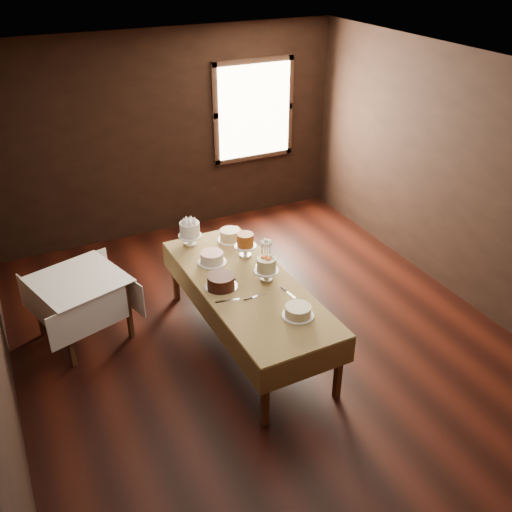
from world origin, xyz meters
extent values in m
cube|color=black|center=(0.00, 0.00, 0.00)|extent=(5.00, 6.00, 0.01)
cube|color=beige|center=(0.00, 0.00, 2.80)|extent=(5.00, 6.00, 0.01)
cube|color=black|center=(0.00, 3.00, 1.40)|extent=(5.00, 0.02, 2.80)
cube|color=black|center=(0.00, -3.00, 1.40)|extent=(5.00, 0.02, 2.80)
cube|color=black|center=(2.50, 0.00, 1.40)|extent=(0.02, 6.00, 2.80)
cube|color=#FFEABF|center=(1.30, 2.94, 1.60)|extent=(1.10, 0.05, 1.30)
cube|color=#452616|center=(-0.53, -1.07, 0.34)|extent=(0.06, 0.06, 0.68)
cube|color=#452616|center=(-0.58, 1.17, 0.34)|extent=(0.06, 0.06, 0.68)
cube|color=#452616|center=(0.24, -1.06, 0.34)|extent=(0.06, 0.06, 0.68)
cube|color=#452616|center=(0.18, 1.19, 0.34)|extent=(0.06, 0.06, 0.68)
cube|color=#452616|center=(-0.17, 0.06, 0.72)|extent=(0.94, 2.38, 0.04)
cube|color=#A1824F|center=(-0.17, 0.06, 0.74)|extent=(1.00, 2.44, 0.01)
cube|color=#452616|center=(-1.92, 0.49, 0.34)|extent=(0.06, 0.06, 0.68)
cube|color=#452616|center=(-2.13, 1.14, 0.34)|extent=(0.06, 0.06, 0.68)
cube|color=#452616|center=(-1.27, 0.70, 0.34)|extent=(0.06, 0.06, 0.68)
cube|color=#452616|center=(-1.47, 1.35, 0.34)|extent=(0.06, 0.06, 0.68)
cube|color=#452616|center=(-1.70, 0.92, 0.70)|extent=(0.99, 0.99, 0.04)
cube|color=white|center=(-1.70, 0.92, 0.72)|extent=(1.09, 1.09, 0.01)
cylinder|color=white|center=(-0.40, 1.08, 0.81)|extent=(0.27, 0.27, 0.13)
cylinder|color=silver|center=(-0.40, 1.08, 0.95)|extent=(0.31, 0.31, 0.16)
cylinder|color=white|center=(0.04, 0.97, 0.75)|extent=(0.29, 0.29, 0.01)
cylinder|color=#D0B68A|center=(0.04, 0.97, 0.82)|extent=(0.32, 0.32, 0.12)
cylinder|color=white|center=(-0.33, 0.59, 0.75)|extent=(0.31, 0.31, 0.01)
cylinder|color=silver|center=(-0.33, 0.59, 0.81)|extent=(0.34, 0.34, 0.10)
cylinder|color=white|center=(0.05, 0.57, 0.82)|extent=(0.24, 0.24, 0.14)
cylinder|color=#A04C16|center=(0.05, 0.57, 0.96)|extent=(0.25, 0.25, 0.14)
cylinder|color=silver|center=(-0.43, 0.11, 0.75)|extent=(0.33, 0.33, 0.01)
cylinder|color=#3B170C|center=(-0.43, 0.11, 0.82)|extent=(0.36, 0.36, 0.12)
cylinder|color=white|center=(0.04, 0.03, 0.81)|extent=(0.25, 0.25, 0.12)
cylinder|color=beige|center=(0.04, 0.03, 0.94)|extent=(0.22, 0.22, 0.14)
cylinder|color=white|center=(0.02, -0.66, 0.75)|extent=(0.30, 0.30, 0.01)
cylinder|color=beige|center=(0.02, -0.66, 0.81)|extent=(0.33, 0.33, 0.09)
cube|color=silver|center=(-0.16, -0.20, 0.75)|extent=(0.24, 0.04, 0.01)
cube|color=silver|center=(0.12, -0.32, 0.75)|extent=(0.05, 0.24, 0.01)
cube|color=silver|center=(-0.27, 0.32, 0.75)|extent=(0.06, 0.24, 0.01)
cube|color=silver|center=(0.08, 0.33, 0.75)|extent=(0.17, 0.20, 0.01)
cube|color=silver|center=(-0.43, -0.15, 0.75)|extent=(0.24, 0.07, 0.01)
imported|color=#2D2823|center=(0.14, 0.24, 0.81)|extent=(0.16, 0.16, 0.12)
camera|label=1|loc=(-2.21, -4.36, 3.86)|focal=40.03mm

